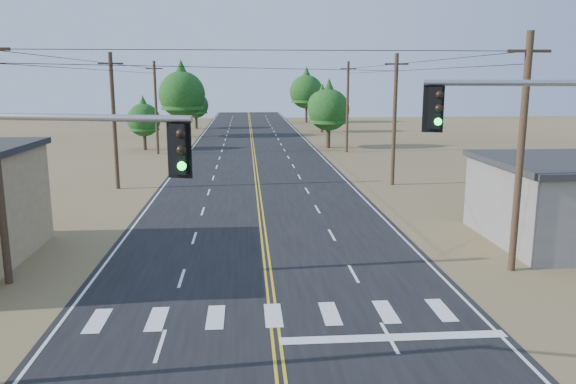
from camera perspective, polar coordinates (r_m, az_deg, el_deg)
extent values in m
cube|color=black|center=(41.11, -3.04, 0.04)|extent=(15.00, 200.00, 0.02)
cylinder|color=#4C3826|center=(43.49, -17.25, 6.81)|extent=(0.30, 0.30, 10.00)
cube|color=#4C3826|center=(43.39, -17.58, 12.34)|extent=(1.80, 0.12, 0.12)
cylinder|color=#4C3826|center=(63.11, -13.26, 8.30)|extent=(0.30, 0.30, 10.00)
cube|color=#4C3826|center=(63.04, -13.43, 12.11)|extent=(1.80, 0.12, 0.12)
cylinder|color=#4C3826|center=(25.22, 22.55, 3.47)|extent=(0.30, 0.30, 10.00)
cube|color=#4C3826|center=(25.05, 23.30, 13.02)|extent=(1.80, 0.12, 0.12)
cylinder|color=#4C3826|center=(43.91, 10.76, 7.16)|extent=(0.30, 0.30, 10.00)
cube|color=#4C3826|center=(43.81, 10.97, 12.65)|extent=(1.80, 0.12, 0.12)
cylinder|color=#4C3826|center=(63.40, 6.06, 8.55)|extent=(0.30, 0.30, 10.00)
cube|color=#4C3826|center=(63.33, 6.14, 12.34)|extent=(1.80, 0.12, 0.12)
cylinder|color=gray|center=(14.12, -22.90, 7.03)|extent=(6.63, 1.99, 0.16)
cube|color=black|center=(12.72, -10.93, 4.32)|extent=(0.43, 0.39, 1.12)
sphere|color=black|center=(12.50, -10.86, 5.85)|extent=(0.20, 0.20, 0.20)
sphere|color=black|center=(12.54, -10.80, 4.23)|extent=(0.20, 0.20, 0.20)
sphere|color=#0CE533|center=(12.58, -10.74, 2.61)|extent=(0.20, 0.20, 0.20)
cylinder|color=gray|center=(17.65, 25.17, 9.99)|extent=(6.64, 2.43, 0.18)
cube|color=black|center=(17.40, 14.65, 8.27)|extent=(0.48, 0.45, 1.24)
sphere|color=black|center=(17.22, 15.14, 9.53)|extent=(0.23, 0.23, 0.23)
sphere|color=black|center=(17.24, 15.07, 8.22)|extent=(0.23, 0.23, 0.23)
sphere|color=#0CE533|center=(17.26, 15.00, 6.92)|extent=(0.23, 0.23, 0.23)
cylinder|color=#3F2D1E|center=(67.50, -14.34, 5.13)|extent=(0.40, 0.40, 2.27)
cone|color=#134513|center=(67.25, -14.48, 7.80)|extent=(3.53, 3.53, 4.03)
sphere|color=#134513|center=(67.30, -14.44, 7.11)|extent=(3.78, 3.78, 3.78)
cylinder|color=#3F2D1E|center=(81.55, -10.62, 6.89)|extent=(0.50, 0.50, 3.89)
cone|color=#134513|center=(81.32, -10.76, 10.69)|extent=(6.06, 6.06, 6.92)
sphere|color=#134513|center=(81.34, -10.72, 9.70)|extent=(6.49, 6.49, 6.49)
cylinder|color=#3F2D1E|center=(95.01, -9.32, 7.14)|extent=(0.48, 0.48, 2.52)
cone|color=#134513|center=(94.82, -9.38, 9.25)|extent=(3.92, 3.92, 4.48)
sphere|color=#134513|center=(94.85, -9.37, 8.70)|extent=(4.20, 4.20, 4.20)
cylinder|color=#3F2D1E|center=(67.44, 4.11, 5.75)|extent=(0.50, 0.50, 2.95)
cone|color=#134513|center=(67.16, 4.16, 9.23)|extent=(4.60, 4.60, 5.25)
sphere|color=#134513|center=(67.21, 4.15, 8.32)|extent=(4.92, 4.92, 4.92)
cylinder|color=#3F2D1E|center=(87.65, 3.46, 6.97)|extent=(0.43, 0.43, 2.68)
cone|color=#134513|center=(87.44, 3.49, 9.40)|extent=(4.17, 4.17, 4.77)
sphere|color=#134513|center=(87.48, 3.48, 8.77)|extent=(4.47, 4.47, 4.47)
cylinder|color=#3F2D1E|center=(107.00, 1.87, 8.07)|extent=(0.47, 0.47, 3.75)
cone|color=#134513|center=(106.82, 1.89, 10.86)|extent=(5.83, 5.83, 6.66)
sphere|color=#134513|center=(106.84, 1.89, 10.14)|extent=(6.25, 6.25, 6.25)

